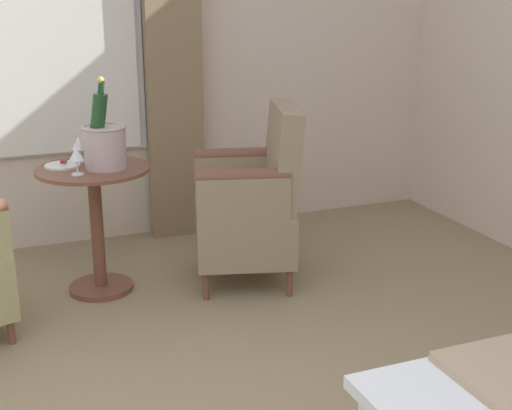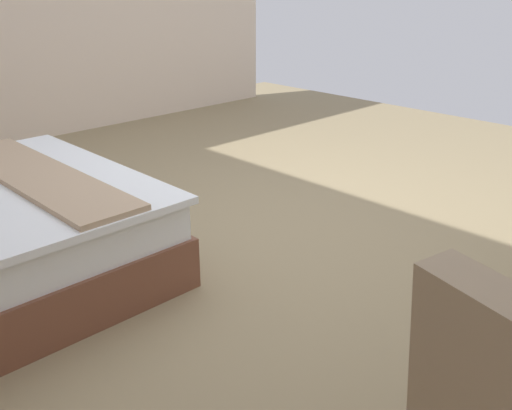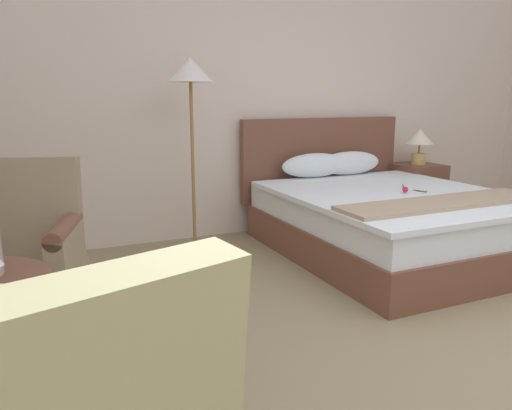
% 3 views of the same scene
% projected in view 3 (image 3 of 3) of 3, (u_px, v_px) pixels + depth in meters
% --- Properties ---
extents(wall_headboard_side, '(6.66, 0.12, 3.02)m').
position_uv_depth(wall_headboard_side, '(268.00, 75.00, 4.80)').
color(wall_headboard_side, beige).
rests_on(wall_headboard_side, ground).
extents(bed, '(1.77, 2.19, 1.10)m').
position_uv_depth(bed, '(383.00, 217.00, 4.26)').
color(bed, brown).
rests_on(bed, ground).
extents(nightstand, '(0.49, 0.47, 0.60)m').
position_uv_depth(nightstand, '(416.00, 192.00, 5.39)').
color(nightstand, brown).
rests_on(nightstand, ground).
extents(bedside_lamp, '(0.29, 0.29, 0.37)m').
position_uv_depth(bedside_lamp, '(420.00, 141.00, 5.27)').
color(bedside_lamp, tan).
rests_on(bedside_lamp, nightstand).
extents(floor_lamp_brass, '(0.37, 0.37, 1.61)m').
position_uv_depth(floor_lamp_brass, '(191.00, 89.00, 3.99)').
color(floor_lamp_brass, '#9D7140').
rests_on(floor_lamp_brass, ground).
extents(armchair_by_window, '(0.72, 0.70, 1.01)m').
position_uv_depth(armchair_by_window, '(20.00, 270.00, 2.51)').
color(armchair_by_window, brown).
rests_on(armchair_by_window, ground).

